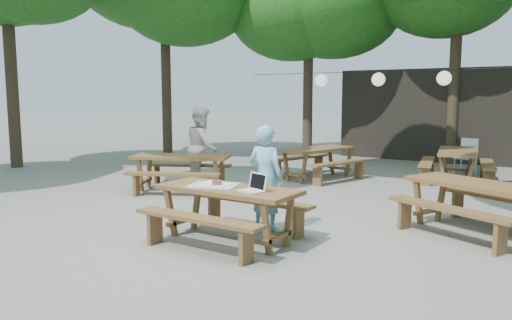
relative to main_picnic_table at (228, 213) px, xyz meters
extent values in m
plane|color=slate|center=(-0.23, 1.01, -0.39)|extent=(80.00, 80.00, 0.00)
cube|color=black|center=(0.27, 11.51, 1.01)|extent=(6.00, 3.00, 2.80)
cube|color=brown|center=(0.00, 0.00, 0.33)|extent=(2.00, 0.80, 0.06)
cube|color=brown|center=(0.00, -0.65, 0.06)|extent=(1.90, 0.28, 0.05)
cube|color=brown|center=(0.00, 0.65, 0.06)|extent=(1.90, 0.28, 0.05)
cube|color=brown|center=(0.00, 0.00, -0.04)|extent=(1.70, 0.70, 0.69)
cube|color=brown|center=(-3.02, 2.42, 0.33)|extent=(2.15, 1.60, 0.06)
cube|color=brown|center=(-2.73, 1.84, 0.06)|extent=(1.83, 1.09, 0.05)
cube|color=brown|center=(-3.30, 3.01, 0.06)|extent=(1.83, 1.09, 0.05)
cube|color=brown|center=(-3.02, 2.42, -0.04)|extent=(1.83, 1.38, 0.69)
cube|color=brown|center=(2.79, 2.26, 0.33)|extent=(2.15, 1.52, 0.06)
cube|color=brown|center=(2.54, 1.67, 0.06)|extent=(1.86, 1.00, 0.05)
cube|color=brown|center=(3.05, 2.86, 0.06)|extent=(1.86, 1.00, 0.05)
cube|color=brown|center=(2.79, 2.26, -0.04)|extent=(1.84, 1.31, 0.69)
cube|color=brown|center=(-1.28, 5.37, 0.33)|extent=(1.30, 2.14, 0.06)
cube|color=brown|center=(-0.65, 5.20, 0.06)|extent=(0.77, 1.91, 0.05)
cube|color=brown|center=(-1.91, 5.54, 0.06)|extent=(0.77, 1.91, 0.05)
cube|color=brown|center=(-1.28, 5.37, -0.04)|extent=(1.12, 1.82, 0.69)
cube|color=brown|center=(1.61, 6.67, 0.33)|extent=(1.17, 2.12, 0.06)
cube|color=brown|center=(2.25, 6.80, 0.06)|extent=(0.64, 1.92, 0.05)
cube|color=brown|center=(0.98, 6.55, 0.06)|extent=(0.64, 1.92, 0.05)
cube|color=brown|center=(1.61, 6.67, -0.04)|extent=(1.02, 1.80, 0.69)
imported|color=#78BEDA|center=(0.13, 0.76, 0.40)|extent=(0.57, 0.38, 1.57)
imported|color=white|center=(-3.03, 3.13, 0.49)|extent=(1.04, 1.08, 1.75)
cube|color=white|center=(1.52, 8.15, 0.01)|extent=(0.53, 0.53, 0.04)
cube|color=white|center=(1.57, 8.35, 0.27)|extent=(0.44, 0.14, 0.48)
cube|color=white|center=(1.52, 8.15, -0.20)|extent=(0.51, 0.51, 0.38)
cube|color=white|center=(0.45, -0.09, 0.37)|extent=(0.38, 0.32, 0.02)
cube|color=white|center=(0.48, 0.02, 0.49)|extent=(0.33, 0.15, 0.23)
cube|color=black|center=(0.48, 0.01, 0.49)|extent=(0.28, 0.12, 0.19)
cube|color=#378EBC|center=(-0.25, 0.00, 0.37)|extent=(0.79, 0.73, 0.01)
cube|color=white|center=(-0.34, -0.01, 0.37)|extent=(0.32, 0.36, 0.00)
cube|color=white|center=(-0.17, 0.05, 0.37)|extent=(0.25, 0.32, 0.00)
cube|color=white|center=(-0.39, 0.13, 0.38)|extent=(0.29, 0.35, 0.00)
cube|color=brown|center=(-0.20, 0.02, 0.41)|extent=(0.16, 0.15, 0.06)
cylinder|color=black|center=(0.27, 7.01, 2.21)|extent=(9.00, 0.02, 0.02)
sphere|color=white|center=(-2.03, 7.01, 2.01)|extent=(0.34, 0.34, 0.34)
sphere|color=white|center=(-0.43, 7.01, 2.01)|extent=(0.34, 0.34, 0.34)
sphere|color=white|center=(1.17, 7.01, 2.01)|extent=(0.34, 0.34, 0.34)
cylinder|color=#2D2319|center=(-9.23, 2.51, 2.19)|extent=(0.32, 0.32, 5.16)
cylinder|color=#2D2319|center=(-7.73, 7.01, 2.33)|extent=(0.32, 0.32, 5.43)
cylinder|color=#2D2319|center=(-3.73, 9.51, 1.80)|extent=(0.32, 0.32, 4.37)
ellipsoid|color=#1C4D14|center=(-3.73, 9.51, 4.28)|extent=(4.85, 4.85, 3.64)
cylinder|color=#2D2319|center=(0.77, 10.01, 2.00)|extent=(0.32, 0.32, 4.77)
camera|label=1|loc=(4.00, -5.38, 1.60)|focal=35.00mm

